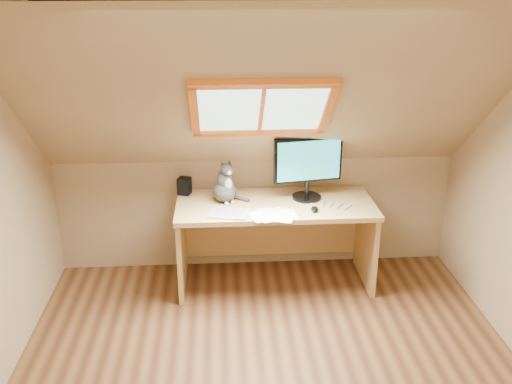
{
  "coord_description": "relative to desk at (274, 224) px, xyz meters",
  "views": [
    {
      "loc": [
        -0.3,
        -2.96,
        2.55
      ],
      "look_at": [
        -0.04,
        1.0,
        1.0
      ],
      "focal_mm": 40.0,
      "sensor_mm": 36.0,
      "label": 1
    }
  ],
  "objects": [
    {
      "name": "cat",
      "position": [
        -0.41,
        -0.0,
        0.36
      ],
      "size": [
        0.28,
        0.3,
        0.37
      ],
      "color": "#4B4542",
      "rests_on": "desk"
    },
    {
      "name": "papers",
      "position": [
        -0.06,
        -0.33,
        0.23
      ],
      "size": [
        0.35,
        0.3,
        0.01
      ],
      "color": "white",
      "rests_on": "desk"
    },
    {
      "name": "desk",
      "position": [
        0.0,
        0.0,
        0.0
      ],
      "size": [
        1.64,
        0.72,
        0.75
      ],
      "color": "tan",
      "rests_on": "ground"
    },
    {
      "name": "graphics_tablet",
      "position": [
        -0.39,
        -0.28,
        0.23
      ],
      "size": [
        0.34,
        0.28,
        0.01
      ],
      "primitive_type": "cube",
      "rotation": [
        0.0,
        0.0,
        -0.22
      ],
      "color": "#B2B2B7",
      "rests_on": "desk"
    },
    {
      "name": "cables",
      "position": [
        0.39,
        -0.19,
        0.23
      ],
      "size": [
        0.51,
        0.26,
        0.01
      ],
      "color": "silver",
      "rests_on": "desk"
    },
    {
      "name": "desk_speaker",
      "position": [
        -0.76,
        0.18,
        0.3
      ],
      "size": [
        0.13,
        0.13,
        0.15
      ],
      "primitive_type": "cube",
      "rotation": [
        0.0,
        0.0,
        -0.29
      ],
      "color": "black",
      "rests_on": "desk"
    },
    {
      "name": "mouse",
      "position": [
        0.3,
        -0.26,
        0.24
      ],
      "size": [
        0.08,
        0.12,
        0.03
      ],
      "primitive_type": "ellipsoid",
      "rotation": [
        0.0,
        0.0,
        -0.24
      ],
      "color": "black",
      "rests_on": "desk"
    },
    {
      "name": "room_shell",
      "position": [
        -0.14,
        -1.54,
        0.91
      ],
      "size": [
        3.52,
        3.52,
        2.41
      ],
      "color": "tan",
      "rests_on": "ground"
    },
    {
      "name": "monitor",
      "position": [
        0.27,
        0.01,
        0.53
      ],
      "size": [
        0.58,
        0.24,
        0.53
      ],
      "color": "black",
      "rests_on": "desk"
    }
  ]
}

